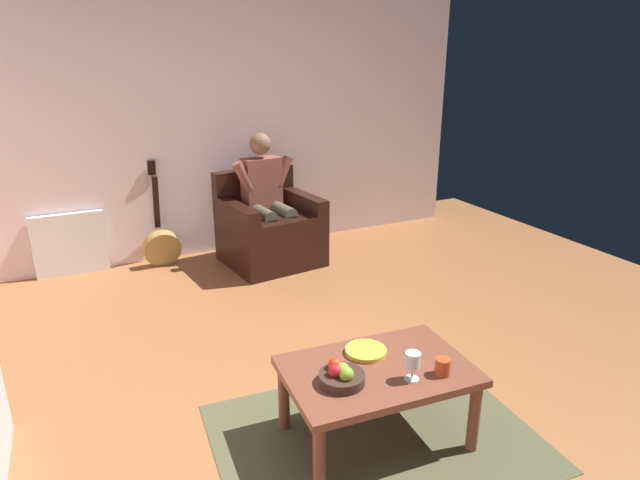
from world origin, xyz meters
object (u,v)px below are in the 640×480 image
object	(u,v)px
coffee_table	(377,378)
decorative_dish	(366,351)
fruit_bowl	(341,375)
guitar	(162,243)
wine_glass_near	(413,362)
candle_jar	(443,367)
person_seated	(267,195)
armchair	(269,230)

from	to	relation	value
coffee_table	decorative_dish	bearing A→B (deg)	-96.09
fruit_bowl	decorative_dish	world-z (taller)	fruit_bowl
guitar	wine_glass_near	size ratio (longest dim) A/B	6.75
wine_glass_near	candle_jar	world-z (taller)	wine_glass_near
person_seated	fruit_bowl	world-z (taller)	person_seated
coffee_table	wine_glass_near	size ratio (longest dim) A/B	6.65
decorative_dish	candle_jar	bearing A→B (deg)	125.41
candle_jar	wine_glass_near	bearing A→B (deg)	-9.99
guitar	fruit_bowl	size ratio (longest dim) A/B	4.44
guitar	decorative_dish	distance (m)	2.89
person_seated	guitar	xyz separation A→B (m)	(0.94, -0.34, -0.44)
guitar	wine_glass_near	xyz separation A→B (m)	(-0.64, 3.13, 0.31)
fruit_bowl	decorative_dish	size ratio (longest dim) A/B	1.02
coffee_table	candle_jar	bearing A→B (deg)	143.65
person_seated	candle_jar	xyz separation A→B (m)	(0.15, 2.82, -0.18)
coffee_table	fruit_bowl	distance (m)	0.25
armchair	person_seated	bearing A→B (deg)	-90.00
wine_glass_near	decorative_dish	xyz separation A→B (m)	(0.08, -0.31, -0.09)
guitar	armchair	bearing A→B (deg)	159.72
person_seated	guitar	bearing A→B (deg)	-27.00
armchair	decorative_dish	size ratio (longest dim) A/B	4.15
decorative_dish	fruit_bowl	bearing A→B (deg)	37.15
coffee_table	candle_jar	world-z (taller)	candle_jar
coffee_table	guitar	bearing A→B (deg)	-79.70
guitar	candle_jar	xyz separation A→B (m)	(-0.79, 3.16, 0.26)
person_seated	wine_glass_near	world-z (taller)	person_seated
wine_glass_near	coffee_table	bearing A→B (deg)	-59.25
coffee_table	decorative_dish	distance (m)	0.17
armchair	guitar	size ratio (longest dim) A/B	0.92
wine_glass_near	guitar	bearing A→B (deg)	-78.54
person_seated	guitar	world-z (taller)	person_seated
guitar	wine_glass_near	world-z (taller)	guitar
fruit_bowl	guitar	bearing A→B (deg)	-84.06
person_seated	fruit_bowl	size ratio (longest dim) A/B	5.46
armchair	coffee_table	xyz separation A→B (m)	(0.40, 2.63, 0.05)
candle_jar	person_seated	bearing A→B (deg)	-93.00
armchair	wine_glass_near	xyz separation A→B (m)	(0.31, 2.79, 0.21)
person_seated	guitar	size ratio (longest dim) A/B	1.23
guitar	decorative_dish	xyz separation A→B (m)	(-0.56, 2.83, 0.22)
coffee_table	decorative_dish	size ratio (longest dim) A/B	4.45
coffee_table	wine_glass_near	xyz separation A→B (m)	(-0.09, 0.16, 0.16)
decorative_dish	armchair	bearing A→B (deg)	-98.87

